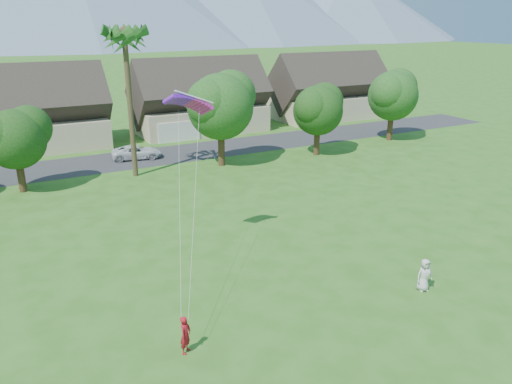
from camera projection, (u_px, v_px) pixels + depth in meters
ground at (370, 348)px, 20.64m from camera, size 500.00×500.00×0.00m
street at (141, 158)px, 48.97m from camera, size 90.00×7.00×0.01m
kite_flyer at (185, 335)px, 20.14m from camera, size 0.71×0.70×1.65m
watcher at (424, 275)px, 24.79m from camera, size 0.93×0.71×1.71m
parked_car at (137, 152)px, 48.59m from camera, size 5.08×3.10×1.32m
houses_row at (120, 109)px, 55.56m from camera, size 72.75×8.19×8.86m
tree_row at (143, 120)px, 41.79m from camera, size 62.27×6.67×8.45m
fan_palm at (124, 34)px, 39.64m from camera, size 3.00×3.00×13.80m
parafoil_kite at (189, 101)px, 26.52m from camera, size 2.73×1.22×0.50m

